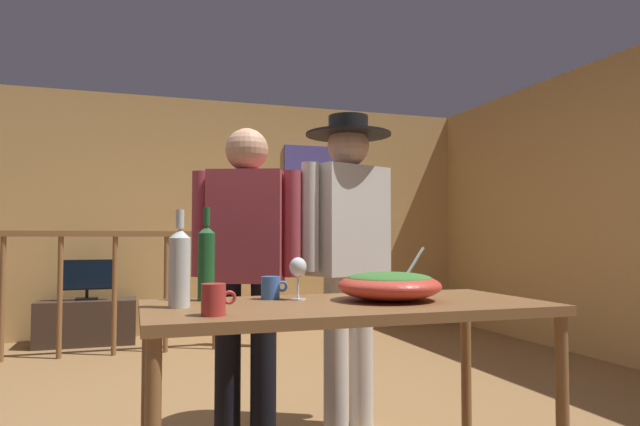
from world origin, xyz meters
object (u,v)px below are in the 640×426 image
object	(u,v)px
person_standing_right	(348,239)
tv_console	(86,322)
salad_bowl	(389,284)
wine_bottle_green	(206,261)
wine_glass	(298,269)
person_standing_left	(246,257)
serving_table	(348,320)
mug_red	(214,300)
mug_blue	(271,288)
stair_railing	(119,275)
flat_screen_tv	(87,276)
wine_bottle_clear	(180,266)
framed_picture	(311,171)

from	to	relation	value
person_standing_right	tv_console	bearing A→B (deg)	-84.87
salad_bowl	wine_bottle_green	world-z (taller)	wine_bottle_green
wine_glass	person_standing_left	bearing A→B (deg)	101.70
serving_table	mug_red	size ratio (longest dim) A/B	13.52
wine_bottle_green	mug_red	distance (m)	0.48
salad_bowl	mug_red	distance (m)	0.79
wine_bottle_green	mug_blue	bearing A→B (deg)	-7.05
stair_railing	salad_bowl	world-z (taller)	stair_railing
wine_bottle_green	mug_red	size ratio (longest dim) A/B	3.28
mug_red	person_standing_left	xyz separation A→B (m)	(0.28, 0.92, 0.11)
flat_screen_tv	person_standing_right	xyz separation A→B (m)	(1.52, -3.02, 0.36)
wine_bottle_clear	person_standing_left	size ratio (longest dim) A/B	0.23
stair_railing	flat_screen_tv	xyz separation A→B (m)	(-0.30, 0.59, -0.04)
person_standing_left	person_standing_right	distance (m)	0.56
wine_bottle_clear	mug_red	bearing A→B (deg)	-70.22
framed_picture	tv_console	xyz separation A→B (m)	(-2.35, -0.29, -1.58)
framed_picture	wine_bottle_green	bearing A→B (deg)	-113.30
serving_table	framed_picture	bearing A→B (deg)	74.72
serving_table	salad_bowl	bearing A→B (deg)	6.39
wine_bottle_green	mug_blue	world-z (taller)	wine_bottle_green
salad_bowl	person_standing_left	distance (m)	0.84
wine_glass	salad_bowl	bearing A→B (deg)	-20.21
wine_glass	wine_bottle_clear	world-z (taller)	wine_bottle_clear
flat_screen_tv	salad_bowl	world-z (taller)	salad_bowl
tv_console	wine_bottle_green	distance (m)	3.65
tv_console	mug_blue	bearing A→B (deg)	-74.58
salad_bowl	mug_red	bearing A→B (deg)	-162.36
mug_red	framed_picture	bearing A→B (deg)	68.67
framed_picture	mug_red	world-z (taller)	framed_picture
salad_bowl	person_standing_left	world-z (taller)	person_standing_left
stair_railing	tv_console	xyz separation A→B (m)	(-0.30, 0.62, -0.48)
wine_bottle_green	person_standing_right	distance (m)	0.93
tv_console	mug_red	distance (m)	4.08
tv_console	salad_bowl	world-z (taller)	salad_bowl
wine_glass	framed_picture	bearing A→B (deg)	71.96
stair_railing	person_standing_right	bearing A→B (deg)	-63.50
framed_picture	person_standing_left	xyz separation A→B (m)	(-1.38, -3.34, -0.87)
flat_screen_tv	wine_bottle_clear	world-z (taller)	wine_bottle_clear
framed_picture	salad_bowl	world-z (taller)	framed_picture
flat_screen_tv	framed_picture	bearing A→B (deg)	7.79
stair_railing	person_standing_left	size ratio (longest dim) A/B	2.27
flat_screen_tv	wine_glass	size ratio (longest dim) A/B	2.66
flat_screen_tv	serving_table	size ratio (longest dim) A/B	0.30
framed_picture	salad_bowl	size ratio (longest dim) A/B	1.46
framed_picture	wine_glass	bearing A→B (deg)	-108.04
flat_screen_tv	mug_red	xyz separation A→B (m)	(0.68, -3.94, 0.16)
salad_bowl	person_standing_right	size ratio (longest dim) A/B	0.26
stair_railing	person_standing_left	distance (m)	2.53
serving_table	person_standing_right	xyz separation A→B (m)	(0.28, 0.70, 0.32)
mug_blue	person_standing_right	size ratio (longest dim) A/B	0.07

